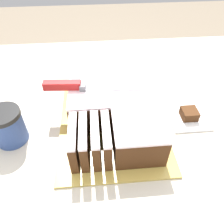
# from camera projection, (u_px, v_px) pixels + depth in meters

# --- Properties ---
(countertop) EXTENTS (1.40, 1.10, 0.90)m
(countertop) POSITION_uv_depth(u_px,v_px,m) (95.00, 201.00, 0.92)
(countertop) COLOR beige
(countertop) RESTS_ON ground_plane
(cake_board) EXTENTS (0.29, 0.37, 0.01)m
(cake_board) POSITION_uv_depth(u_px,v_px,m) (112.00, 124.00, 0.62)
(cake_board) COLOR gold
(cake_board) RESTS_ON countertop
(cake) EXTENTS (0.23, 0.31, 0.09)m
(cake) POSITION_uv_depth(u_px,v_px,m) (113.00, 110.00, 0.60)
(cake) COLOR #472814
(cake) RESTS_ON cake_board
(knife) EXTENTS (0.28, 0.04, 0.02)m
(knife) POSITION_uv_depth(u_px,v_px,m) (76.00, 86.00, 0.59)
(knife) COLOR silver
(knife) RESTS_ON cake
(coffee_cup) EXTENTS (0.09, 0.09, 0.10)m
(coffee_cup) POSITION_uv_depth(u_px,v_px,m) (8.00, 126.00, 0.56)
(coffee_cup) COLOR #334C8C
(coffee_cup) RESTS_ON countertop
(paper_napkin) EXTENTS (0.11, 0.11, 0.01)m
(paper_napkin) POSITION_uv_depth(u_px,v_px,m) (188.00, 118.00, 0.64)
(paper_napkin) COLOR white
(paper_napkin) RESTS_ON countertop
(brownie) EXTENTS (0.04, 0.04, 0.03)m
(brownie) POSITION_uv_depth(u_px,v_px,m) (189.00, 114.00, 0.63)
(brownie) COLOR #472814
(brownie) RESTS_ON paper_napkin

